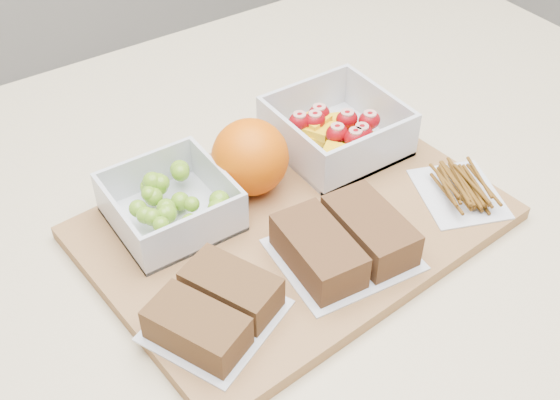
{
  "coord_description": "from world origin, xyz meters",
  "views": [
    {
      "loc": [
        -0.33,
        -0.46,
        1.43
      ],
      "look_at": [
        -0.01,
        0.01,
        0.93
      ],
      "focal_mm": 45.0,
      "sensor_mm": 36.0,
      "label": 1
    }
  ],
  "objects_px": {
    "sandwich_bag_center": "(344,241)",
    "sandwich_bag_left": "(215,309)",
    "pretzel_bag": "(460,187)",
    "orange": "(250,157)",
    "fruit_container": "(336,131)",
    "cutting_board": "(294,223)",
    "grape_container": "(171,203)"
  },
  "relations": [
    {
      "from": "sandwich_bag_center",
      "to": "pretzel_bag",
      "type": "height_order",
      "value": "sandwich_bag_center"
    },
    {
      "from": "pretzel_bag",
      "to": "orange",
      "type": "bearing_deg",
      "value": 142.82
    },
    {
      "from": "grape_container",
      "to": "sandwich_bag_left",
      "type": "xyz_separation_m",
      "value": [
        -0.03,
        -0.15,
        -0.0
      ]
    },
    {
      "from": "sandwich_bag_center",
      "to": "pretzel_bag",
      "type": "distance_m",
      "value": 0.16
    },
    {
      "from": "grape_container",
      "to": "pretzel_bag",
      "type": "bearing_deg",
      "value": -26.86
    },
    {
      "from": "sandwich_bag_center",
      "to": "sandwich_bag_left",
      "type": "bearing_deg",
      "value": -179.65
    },
    {
      "from": "sandwich_bag_left",
      "to": "grape_container",
      "type": "bearing_deg",
      "value": 77.71
    },
    {
      "from": "orange",
      "to": "fruit_container",
      "type": "bearing_deg",
      "value": 3.51
    },
    {
      "from": "cutting_board",
      "to": "pretzel_bag",
      "type": "relative_size",
      "value": 3.33
    },
    {
      "from": "cutting_board",
      "to": "sandwich_bag_center",
      "type": "distance_m",
      "value": 0.08
    },
    {
      "from": "grape_container",
      "to": "sandwich_bag_left",
      "type": "distance_m",
      "value": 0.15
    },
    {
      "from": "sandwich_bag_center",
      "to": "grape_container",
      "type": "bearing_deg",
      "value": 129.08
    },
    {
      "from": "cutting_board",
      "to": "sandwich_bag_left",
      "type": "height_order",
      "value": "sandwich_bag_left"
    },
    {
      "from": "orange",
      "to": "pretzel_bag",
      "type": "height_order",
      "value": "orange"
    },
    {
      "from": "fruit_container",
      "to": "cutting_board",
      "type": "bearing_deg",
      "value": -145.95
    },
    {
      "from": "orange",
      "to": "sandwich_bag_left",
      "type": "height_order",
      "value": "orange"
    },
    {
      "from": "grape_container",
      "to": "sandwich_bag_center",
      "type": "bearing_deg",
      "value": -50.92
    },
    {
      "from": "sandwich_bag_center",
      "to": "pretzel_bag",
      "type": "xyz_separation_m",
      "value": [
        0.16,
        0.0,
        -0.01
      ]
    },
    {
      "from": "fruit_container",
      "to": "sandwich_bag_center",
      "type": "bearing_deg",
      "value": -124.75
    },
    {
      "from": "sandwich_bag_center",
      "to": "pretzel_bag",
      "type": "bearing_deg",
      "value": 0.77
    },
    {
      "from": "grape_container",
      "to": "fruit_container",
      "type": "xyz_separation_m",
      "value": [
        0.22,
        0.0,
        0.0
      ]
    },
    {
      "from": "sandwich_bag_left",
      "to": "pretzel_bag",
      "type": "xyz_separation_m",
      "value": [
        0.31,
        0.0,
        -0.01
      ]
    },
    {
      "from": "sandwich_bag_left",
      "to": "orange",
      "type": "bearing_deg",
      "value": 47.96
    },
    {
      "from": "cutting_board",
      "to": "grape_container",
      "type": "bearing_deg",
      "value": 141.67
    },
    {
      "from": "fruit_container",
      "to": "orange",
      "type": "xyz_separation_m",
      "value": [
        -0.12,
        -0.01,
        0.02
      ]
    },
    {
      "from": "orange",
      "to": "sandwich_bag_left",
      "type": "distance_m",
      "value": 0.19
    },
    {
      "from": "sandwich_bag_left",
      "to": "sandwich_bag_center",
      "type": "xyz_separation_m",
      "value": [
        0.15,
        0.0,
        0.0
      ]
    },
    {
      "from": "cutting_board",
      "to": "orange",
      "type": "distance_m",
      "value": 0.09
    },
    {
      "from": "grape_container",
      "to": "sandwich_bag_center",
      "type": "height_order",
      "value": "grape_container"
    },
    {
      "from": "fruit_container",
      "to": "orange",
      "type": "relative_size",
      "value": 1.6
    },
    {
      "from": "pretzel_bag",
      "to": "sandwich_bag_center",
      "type": "bearing_deg",
      "value": -179.23
    },
    {
      "from": "sandwich_bag_left",
      "to": "fruit_container",
      "type": "bearing_deg",
      "value": 30.75
    }
  ]
}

